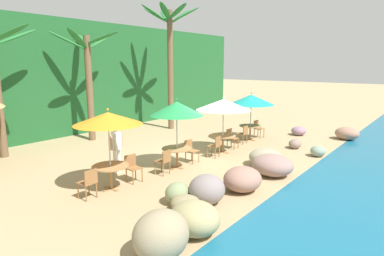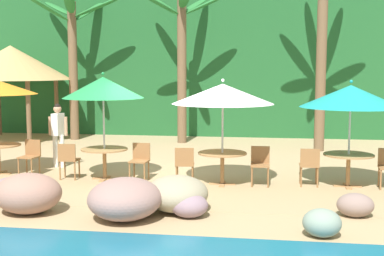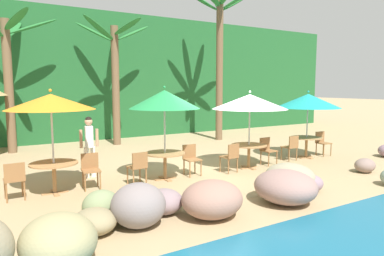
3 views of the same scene
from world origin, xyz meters
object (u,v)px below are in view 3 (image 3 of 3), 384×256
umbrella_green (164,99)px  umbrella_white (250,102)px  dining_table_orange (54,168)px  chair_orange_inland (14,178)px  chair_white_inland (231,156)px  chair_orange_seaward (91,168)px  chair_green_inland (138,166)px  dining_table_green (165,157)px  umbrella_teal (308,101)px  palm_tree_third (219,40)px  chair_white_seaward (267,149)px  waiter_in_white (89,142)px  chair_teal_seaward (322,141)px  umbrella_orange (51,102)px  chair_green_seaward (191,157)px  dining_table_white (249,149)px  palm_tree_second (115,63)px  dining_table_teal (306,141)px  chair_teal_inland (291,146)px  palm_tree_nearest (7,59)px

umbrella_green → umbrella_white: bearing=-3.3°
dining_table_orange → umbrella_white: size_ratio=0.46×
chair_orange_inland → umbrella_white: umbrella_white is taller
chair_white_inland → chair_orange_seaward: bearing=171.9°
chair_green_inland → dining_table_green: bearing=10.1°
chair_orange_inland → dining_table_green: size_ratio=0.79×
dining_table_orange → chair_white_inland: size_ratio=1.26×
umbrella_teal → palm_tree_third: bearing=91.8°
chair_white_seaward → waiter_in_white: waiter_in_white is taller
dining_table_orange → chair_teal_seaward: 9.26m
chair_white_seaward → chair_white_inland: bearing=-170.3°
umbrella_teal → umbrella_orange: bearing=178.6°
chair_green_seaward → chair_orange_seaward: bearing=176.7°
dining_table_green → chair_white_seaward: (3.66, -0.06, -0.10)m
umbrella_white → dining_table_orange: bearing=176.1°
dining_table_white → palm_tree_third: 7.15m
umbrella_orange → dining_table_orange: bearing=-0.4°
umbrella_teal → palm_tree_second: palm_tree_second is taller
chair_orange_inland → chair_teal_seaward: same height
chair_teal_seaward → dining_table_white: bearing=-176.9°
chair_green_seaward → dining_table_teal: (4.74, -0.04, 0.10)m
waiter_in_white → chair_teal_inland: bearing=-12.0°
umbrella_green → palm_tree_second: bearing=82.5°
umbrella_teal → palm_tree_nearest: 11.05m
umbrella_green → umbrella_white: 2.82m
dining_table_orange → chair_white_inland: bearing=-6.7°
palm_tree_second → dining_table_orange: bearing=-120.9°
chair_green_seaward → dining_table_orange: bearing=177.4°
umbrella_green → chair_orange_inland: bearing=178.4°
dining_table_white → chair_white_inland: 0.86m
chair_orange_inland → chair_teal_inland: 8.40m
chair_orange_inland → chair_green_seaward: 4.51m
dining_table_green → umbrella_white: umbrella_white is taller
dining_table_white → palm_tree_third: (2.62, 5.28, 4.05)m
dining_table_orange → umbrella_teal: 8.52m
chair_orange_seaward → umbrella_white: (4.76, -0.38, 1.55)m
waiter_in_white → chair_green_inland: bearing=-59.8°
dining_table_green → chair_white_seaward: 3.66m
palm_tree_second → waiter_in_white: 6.13m
chair_orange_seaward → chair_teal_inland: bearing=-2.5°
chair_green_inland → palm_tree_second: bearing=75.5°
dining_table_white → chair_orange_inland: bearing=177.6°
umbrella_orange → palm_tree_third: size_ratio=0.36×
chair_white_seaward → palm_tree_nearest: (-6.88, 6.56, 3.02)m
chair_white_inland → dining_table_teal: (3.62, 0.36, 0.10)m
dining_table_orange → waiter_in_white: waiter_in_white is taller
chair_teal_seaward → palm_tree_second: bearing=132.0°
umbrella_white → umbrella_teal: bearing=3.6°
umbrella_orange → dining_table_teal: 8.55m
umbrella_orange → chair_orange_inland: size_ratio=2.84×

